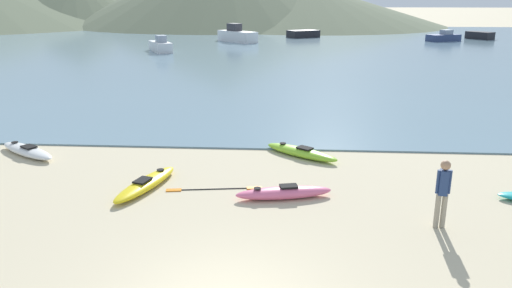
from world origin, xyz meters
TOP-DOWN VIEW (x-y plane):
  - bay_water at (0.00, 44.62)m, footprint 160.00×70.00m
  - far_hill_midleft at (-38.98, 86.80)m, footprint 36.31×36.31m
  - far_hill_right at (4.01, 83.90)m, footprint 47.86×47.86m
  - kayak_on_sand_0 at (1.00, 5.19)m, footprint 2.77×1.15m
  - kayak_on_sand_2 at (1.56, 8.94)m, footprint 2.74×2.24m
  - kayak_on_sand_3 at (-8.11, 8.46)m, footprint 2.87×2.22m
  - kayak_on_sand_4 at (-3.05, 5.65)m, footprint 1.50×3.10m
  - person_near_foreground at (4.81, 3.62)m, footprint 0.35×0.27m
  - moored_boat_0 at (19.15, 53.46)m, footprint 4.19×3.21m
  - moored_boat_1 at (24.38, 56.53)m, footprint 3.08×3.45m
  - moored_boat_2 at (-11.38, 40.29)m, footprint 3.13×4.22m
  - moored_boat_3 at (2.74, 57.52)m, footprint 4.36×3.77m
  - moored_boat_4 at (-5.08, 51.01)m, footprint 5.05×5.17m
  - loose_paddle at (-1.04, 5.69)m, footprint 2.78×0.57m

SIDE VIEW (x-z plane):
  - loose_paddle at x=-1.04m, z-range 0.00..0.03m
  - bay_water at x=0.00m, z-range 0.00..0.06m
  - kayak_on_sand_4 at x=-3.05m, z-range -0.02..0.31m
  - kayak_on_sand_3 at x=-8.11m, z-range -0.02..0.34m
  - kayak_on_sand_2 at x=1.56m, z-range -0.02..0.34m
  - kayak_on_sand_0 at x=1.00m, z-range -0.02..0.36m
  - moored_boat_1 at x=24.38m, z-range 0.06..0.94m
  - moored_boat_3 at x=2.74m, z-range 0.06..0.94m
  - moored_boat_0 at x=19.15m, z-range -0.13..1.15m
  - moored_boat_2 at x=-11.38m, z-range -0.17..1.39m
  - moored_boat_4 at x=-5.08m, z-range -0.25..1.80m
  - person_near_foreground at x=4.81m, z-range 0.13..1.86m
  - far_hill_right at x=4.01m, z-range 0.00..7.03m
  - far_hill_midleft at x=-38.98m, z-range 0.00..8.20m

